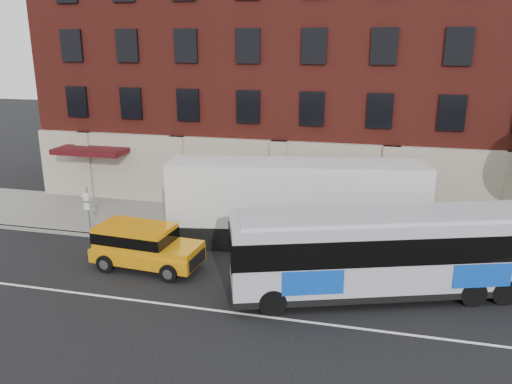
% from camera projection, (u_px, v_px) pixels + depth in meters
% --- Properties ---
extents(ground, '(120.00, 120.00, 0.00)m').
position_uv_depth(ground, '(212.00, 318.00, 18.02)').
color(ground, black).
rests_on(ground, ground).
extents(sidewalk, '(60.00, 6.00, 0.15)m').
position_uv_depth(sidewalk, '(267.00, 229.00, 26.39)').
color(sidewalk, gray).
rests_on(sidewalk, ground).
extents(kerb, '(60.00, 0.25, 0.15)m').
position_uv_depth(kerb, '(253.00, 251.00, 23.59)').
color(kerb, gray).
rests_on(kerb, ground).
extents(lane_line, '(60.00, 0.12, 0.01)m').
position_uv_depth(lane_line, '(217.00, 310.00, 18.49)').
color(lane_line, white).
rests_on(lane_line, ground).
extents(building, '(30.00, 12.10, 15.00)m').
position_uv_depth(building, '(296.00, 71.00, 31.63)').
color(building, maroon).
rests_on(building, sidewalk).
extents(sign_pole, '(0.30, 0.20, 2.50)m').
position_uv_depth(sign_pole, '(88.00, 208.00, 25.27)').
color(sign_pole, gray).
rests_on(sign_pole, ground).
extents(city_bus, '(12.28, 6.39, 3.32)m').
position_uv_depth(city_bus, '(391.00, 250.00, 19.19)').
color(city_bus, silver).
rests_on(city_bus, ground).
extents(yellow_suv, '(4.97, 2.42, 1.87)m').
position_uv_depth(yellow_suv, '(142.00, 244.00, 21.77)').
color(yellow_suv, orange).
rests_on(yellow_suv, ground).
extents(shipping_container, '(12.26, 4.49, 4.01)m').
position_uv_depth(shipping_container, '(296.00, 204.00, 24.15)').
color(shipping_container, black).
rests_on(shipping_container, ground).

